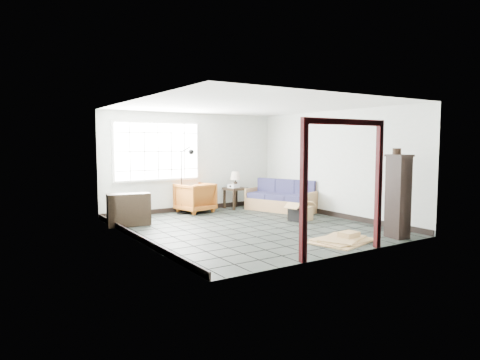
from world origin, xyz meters
TOP-DOWN VIEW (x-y plane):
  - ground at (0.00, 0.00)m, footprint 5.50×5.50m
  - room_shell at (0.00, 0.03)m, footprint 5.02×5.52m
  - window_panel at (-1.00, 2.70)m, footprint 2.32×0.08m
  - doorway_trim at (0.00, -2.70)m, footprint 1.80×0.08m
  - futon_sofa at (1.96, 1.36)m, footprint 1.34×2.02m
  - armchair at (-0.11, 2.40)m, footprint 0.98×0.94m
  - side_table at (1.14, 2.40)m, footprint 0.58×0.58m
  - table_lamp at (1.16, 2.42)m, footprint 0.36×0.36m
  - projector at (1.08, 2.40)m, footprint 0.34×0.30m
  - floor_lamp at (-0.36, 2.38)m, footprint 0.51×0.32m
  - console_shelf at (-2.15, 1.56)m, footprint 0.96×0.50m
  - tall_shelf at (1.79, -2.40)m, footprint 0.39×0.48m
  - pot at (1.74, -2.38)m, footprint 0.19×0.19m
  - open_box at (1.43, -0.00)m, footprint 0.84×0.53m
  - cardboard_pile at (0.68, -2.07)m, footprint 1.34×1.10m

SIDE VIEW (x-z plane):
  - ground at x=0.00m, z-range 0.00..0.00m
  - cardboard_pile at x=0.68m, z-range -0.04..0.13m
  - open_box at x=1.43m, z-range -0.06..0.38m
  - futon_sofa at x=1.96m, z-range -0.12..0.72m
  - console_shelf at x=-2.15m, z-range 0.00..0.71m
  - armchair at x=-0.11m, z-range 0.00..0.85m
  - side_table at x=1.14m, z-range 0.19..0.77m
  - projector at x=1.08m, z-range 0.58..0.68m
  - tall_shelf at x=1.79m, z-range 0.01..1.61m
  - table_lamp at x=1.16m, z-range 0.67..1.11m
  - floor_lamp at x=-0.36m, z-range 0.06..1.78m
  - doorway_trim at x=0.00m, z-range 0.28..2.48m
  - window_panel at x=-1.00m, z-range 0.84..2.36m
  - pot at x=1.74m, z-range 1.60..1.71m
  - room_shell at x=0.00m, z-range 0.37..2.98m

